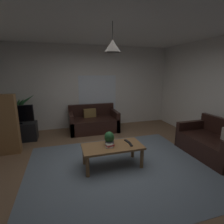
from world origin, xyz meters
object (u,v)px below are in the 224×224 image
tv_stand (20,132)px  potted_palm_corner (20,116)px  coffee_table (112,149)px  pendant_lamp (113,46)px  book_on_table_0 (109,147)px  remote_on_table_1 (127,141)px  book_on_table_1 (110,145)px  couch_right_side (213,144)px  book_on_table_2 (109,144)px  couch_under_window (93,122)px  remote_on_table_0 (131,144)px  potted_plant_on_table (109,138)px  bookshelf_corner (1,125)px  tv (17,114)px

tv_stand → potted_palm_corner: 0.61m
coffee_table → pendant_lamp: pendant_lamp is taller
book_on_table_0 → remote_on_table_1: bearing=21.4°
book_on_table_1 → remote_on_table_1: book_on_table_1 is taller
pendant_lamp → remote_on_table_1: bearing=17.0°
couch_right_side → book_on_table_2: size_ratio=10.93×
book_on_table_0 → coffee_table: bearing=36.8°
couch_right_side → potted_palm_corner: bearing=-121.2°
pendant_lamp → couch_right_side: bearing=-5.1°
couch_under_window → remote_on_table_0: (0.34, -2.32, 0.18)m
couch_under_window → potted_palm_corner: (-2.17, 0.26, 0.31)m
potted_plant_on_table → bookshelf_corner: 2.52m
tv → bookshelf_corner: bearing=-103.8°
couch_under_window → coffee_table: size_ratio=1.27×
coffee_table → book_on_table_2: book_on_table_2 is taller
couch_under_window → potted_plant_on_table: (-0.07, -2.19, 0.32)m
couch_under_window → pendant_lamp: size_ratio=3.05×
couch_right_side → pendant_lamp: (-2.33, 0.21, 2.05)m
book_on_table_0 → bookshelf_corner: bearing=149.6°
book_on_table_2 → potted_plant_on_table: size_ratio=0.44×
remote_on_table_0 → potted_plant_on_table: size_ratio=0.55×
tv_stand → tv: bearing=-90.0°
coffee_table → bookshelf_corner: 2.61m
book_on_table_1 → tv: size_ratio=0.18×
pendant_lamp → remote_on_table_0: bearing=-11.2°
coffee_table → tv_stand: 2.90m
book_on_table_2 → remote_on_table_0: bearing=-2.9°
book_on_table_1 → pendant_lamp: (0.07, 0.05, 1.84)m
book_on_table_2 → tv: 2.87m
bookshelf_corner → coffee_table: bearing=-28.2°
book_on_table_2 → remote_on_table_0: 0.45m
couch_under_window → tv_stand: bearing=-173.3°
book_on_table_2 → potted_plant_on_table: 0.14m
coffee_table → potted_palm_corner: (-2.15, 2.50, 0.20)m
remote_on_table_0 → tv_stand: 3.22m
couch_right_side → coffee_table: 2.35m
book_on_table_2 → potted_palm_corner: potted_palm_corner is taller
remote_on_table_0 → potted_plant_on_table: bearing=-11.4°
potted_plant_on_table → pendant_lamp: (0.05, -0.05, 1.73)m
potted_plant_on_table → potted_palm_corner: (-2.10, 2.45, -0.02)m
book_on_table_0 → remote_on_table_0: bearing=-1.1°
coffee_table → book_on_table_0: (-0.08, -0.06, 0.08)m
couch_right_side → book_on_table_0: couch_right_side is taller
remote_on_table_1 → book_on_table_1: bearing=-170.9°
couch_right_side → couch_under_window: bearing=-136.7°
pendant_lamp → bookshelf_corner: bearing=151.8°
tv → book_on_table_0: bearing=-45.4°
couch_right_side → bookshelf_corner: size_ratio=1.01×
couch_under_window → potted_palm_corner: 2.21m
couch_right_side → potted_palm_corner: size_ratio=1.13×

